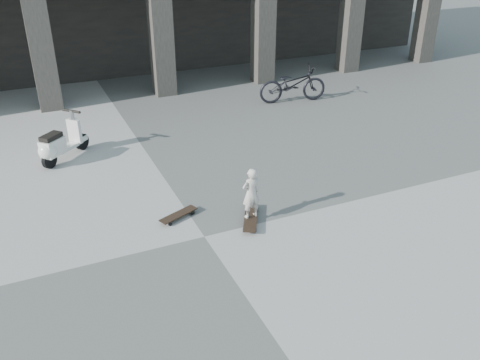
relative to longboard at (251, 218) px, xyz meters
name	(u,v)px	position (x,y,z in m)	size (l,w,h in m)	color
ground	(204,237)	(-0.99, -0.14, -0.08)	(90.00, 90.00, 0.00)	#52524F
longboard	(251,218)	(0.00, 0.00, 0.00)	(0.70, 1.03, 0.10)	black
skateboard_spare	(178,215)	(-1.22, 0.66, -0.01)	(0.83, 0.50, 0.10)	black
child	(251,193)	(0.00, 0.00, 0.52)	(0.37, 0.24, 1.01)	#B8AFA6
scooter	(57,146)	(-3.01, 4.22, 0.35)	(1.25, 1.18, 1.10)	black
bicycle	(293,84)	(4.23, 5.95, 0.48)	(0.75, 2.14, 1.12)	black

